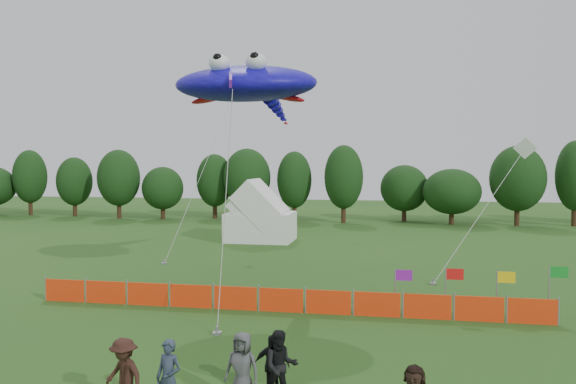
% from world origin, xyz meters
% --- Properties ---
extents(treeline, '(104.57, 8.78, 8.36)m').
position_xyz_m(treeline, '(1.61, 44.93, 4.18)').
color(treeline, '#382314').
rests_on(treeline, ground).
extents(tent_left, '(3.81, 3.81, 3.36)m').
position_xyz_m(tent_left, '(-7.22, 29.09, 1.70)').
color(tent_left, white).
rests_on(tent_left, ground).
extents(tent_right, '(5.32, 4.25, 3.75)m').
position_xyz_m(tent_right, '(-6.45, 29.21, 1.89)').
color(tent_right, white).
rests_on(tent_right, ground).
extents(barrier_fence, '(21.90, 0.06, 1.00)m').
position_xyz_m(barrier_fence, '(-0.73, 8.36, 0.50)').
color(barrier_fence, '#F3360D').
rests_on(barrier_fence, ground).
extents(flag_row, '(8.73, 0.42, 2.20)m').
position_xyz_m(flag_row, '(8.20, 8.82, 1.36)').
color(flag_row, gray).
rests_on(flag_row, ground).
extents(spectator_a, '(0.79, 0.62, 1.92)m').
position_xyz_m(spectator_a, '(-1.60, -1.72, 0.96)').
color(spectator_a, '#2B3548').
rests_on(spectator_a, ground).
extents(spectator_b, '(1.11, 0.99, 1.91)m').
position_xyz_m(spectator_b, '(0.97, -0.40, 0.95)').
color(spectator_b, black).
rests_on(spectator_b, ground).
extents(spectator_c, '(1.41, 1.15, 1.90)m').
position_xyz_m(spectator_c, '(-2.80, -1.72, 0.95)').
color(spectator_c, '#321A14').
rests_on(spectator_c, ground).
extents(spectator_d, '(1.00, 0.46, 1.66)m').
position_xyz_m(spectator_d, '(0.65, -0.03, 0.83)').
color(spectator_d, black).
rests_on(spectator_d, ground).
extents(spectator_e, '(1.01, 0.74, 1.91)m').
position_xyz_m(spectator_e, '(0.02, -0.74, 0.96)').
color(spectator_e, '#45464A').
rests_on(spectator_e, ground).
extents(stingray_kite, '(6.75, 15.02, 11.15)m').
position_xyz_m(stingray_kite, '(-2.83, 11.36, 9.93)').
color(stingray_kite, '#1A0ED2').
rests_on(stingray_kite, ground).
extents(small_kite_white, '(6.50, 6.31, 7.83)m').
position_xyz_m(small_kite_white, '(10.26, 19.47, 5.37)').
color(small_kite_white, white).
rests_on(small_kite_white, ground).
extents(small_kite_dark, '(2.60, 9.58, 12.19)m').
position_xyz_m(small_kite_dark, '(-8.85, 23.22, 6.62)').
color(small_kite_dark, black).
rests_on(small_kite_dark, ground).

